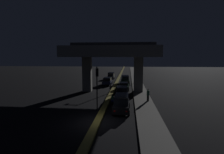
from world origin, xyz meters
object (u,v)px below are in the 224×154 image
car_dark_blue_lead_oncoming (107,81)px  car_grey_second_oncoming (111,75)px  street_lamp (134,65)px  motorcycle_blue_filtering_near (112,100)px  car_black_second (122,92)px  car_dark_green_third (124,86)px  pedestrian_on_sidewalk (148,95)px  car_dark_green_fourth (125,80)px  car_black_lead (122,103)px  motorcycle_white_filtering_mid (117,90)px  traffic_light_left_of_median (97,81)px

car_dark_blue_lead_oncoming → car_grey_second_oncoming: (-0.25, 11.24, 0.09)m
street_lamp → car_dark_blue_lead_oncoming: 7.46m
motorcycle_blue_filtering_near → car_dark_blue_lead_oncoming: bearing=9.6°
car_black_second → car_grey_second_oncoming: (-4.07, 23.83, 0.07)m
car_dark_green_third → pedestrian_on_sidewalk: 9.64m
car_dark_green_fourth → street_lamp: bearing=-69.0°
car_black_lead → street_lamp: bearing=-5.1°
car_grey_second_oncoming → motorcycle_blue_filtering_near: 27.50m
car_dark_green_fourth → car_grey_second_oncoming: car_dark_green_fourth is taller
motorcycle_blue_filtering_near → motorcycle_white_filtering_mid: (0.25, 6.60, 0.04)m
car_black_lead → car_dark_green_fourth: 20.80m
traffic_light_left_of_median → street_lamp: 22.05m
motorcycle_blue_filtering_near → car_black_lead: bearing=-155.4°
car_black_lead → pedestrian_on_sidewalk: 5.72m
traffic_light_left_of_median → car_dark_green_third: bearing=78.4°
traffic_light_left_of_median → car_black_second: traffic_light_left_of_median is taller
traffic_light_left_of_median → car_dark_green_third: traffic_light_left_of_median is taller
car_dark_green_third → car_dark_green_fourth: 7.32m
street_lamp → pedestrian_on_sidewalk: street_lamp is taller
street_lamp → motorcycle_white_filtering_mid: bearing=-104.5°
car_dark_green_third → motorcycle_blue_filtering_near: bearing=172.7°
car_black_second → car_grey_second_oncoming: 24.17m
car_dark_blue_lead_oncoming → pedestrian_on_sidewalk: (7.45, -14.52, 0.12)m
car_dark_green_third → car_grey_second_oncoming: size_ratio=1.12×
car_dark_green_fourth → car_dark_blue_lead_oncoming: size_ratio=1.04×
car_grey_second_oncoming → pedestrian_on_sidewalk: size_ratio=2.33×
car_black_second → car_dark_blue_lead_oncoming: bearing=17.5°
car_black_second → car_dark_blue_lead_oncoming: car_black_second is taller
car_black_lead → motorcycle_white_filtering_mid: bearing=6.8°
car_dark_green_fourth → motorcycle_blue_filtering_near: car_dark_green_fourth is taller
car_black_lead → motorcycle_blue_filtering_near: bearing=24.6°
car_dark_green_third → motorcycle_blue_filtering_near: size_ratio=2.35×
car_black_second → car_dark_green_fourth: bearing=0.1°
car_black_lead → car_dark_green_fourth: bearing=0.4°
car_dark_green_third → pedestrian_on_sidewalk: pedestrian_on_sidewalk is taller
car_grey_second_oncoming → motorcycle_white_filtering_mid: car_grey_second_oncoming is taller
car_black_second → motorcycle_white_filtering_mid: car_black_second is taller
car_dark_blue_lead_oncoming → motorcycle_blue_filtering_near: bearing=9.9°
car_grey_second_oncoming → car_dark_green_fourth: bearing=25.4°
pedestrian_on_sidewalk → car_dark_green_third: bearing=112.0°
traffic_light_left_of_median → car_black_lead: (2.86, -0.22, -2.50)m
car_grey_second_oncoming → motorcycle_white_filtering_mid: 20.99m
car_grey_second_oncoming → motorcycle_white_filtering_mid: bearing=10.2°
car_dark_green_third → pedestrian_on_sidewalk: (3.61, -8.94, 0.24)m
car_dark_green_fourth → car_grey_second_oncoming: 10.38m
traffic_light_left_of_median → motorcycle_white_filtering_mid: 9.92m
car_black_lead → car_dark_green_fourth: size_ratio=1.00×
street_lamp → motorcycle_white_filtering_mid: (-3.14, -12.14, -3.76)m
car_black_second → pedestrian_on_sidewalk: 4.11m
car_dark_green_third → car_grey_second_oncoming: (-4.09, 16.82, 0.20)m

